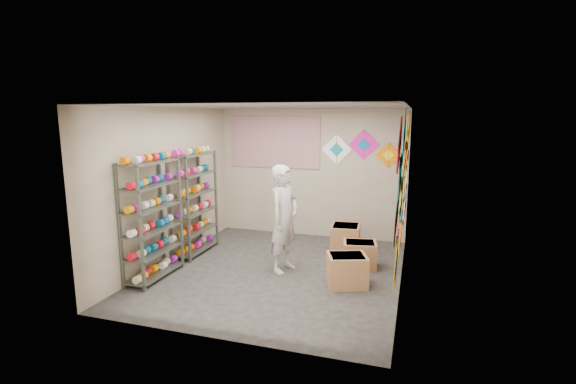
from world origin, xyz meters
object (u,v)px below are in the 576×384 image
(shelf_rack_back, at_px, (194,204))
(shopkeeper, at_px, (284,219))
(carton_a, at_px, (347,270))
(shelf_rack_front, at_px, (152,220))
(carton_c, at_px, (345,238))
(carton_b, at_px, (360,255))

(shelf_rack_back, xyz_separation_m, shopkeeper, (1.88, -0.37, -0.06))
(carton_a, bearing_deg, shelf_rack_front, 171.54)
(carton_a, xyz_separation_m, carton_c, (-0.30, 1.62, 0.01))
(shelf_rack_back, xyz_separation_m, carton_b, (3.08, 0.13, -0.72))
(shelf_rack_front, distance_m, shelf_rack_back, 1.30)
(shopkeeper, height_order, carton_c, shopkeeper)
(shelf_rack_front, height_order, shopkeeper, shelf_rack_front)
(carton_c, bearing_deg, shelf_rack_front, -145.47)
(shelf_rack_back, bearing_deg, shelf_rack_front, -90.00)
(shopkeeper, bearing_deg, shelf_rack_front, 131.84)
(carton_a, bearing_deg, shelf_rack_back, 147.05)
(shelf_rack_back, relative_size, carton_b, 3.45)
(carton_c, bearing_deg, carton_b, -69.12)
(shelf_rack_front, relative_size, carton_c, 3.23)
(shelf_rack_back, xyz_separation_m, carton_a, (2.99, -0.70, -0.71))
(shopkeeper, bearing_deg, carton_c, -16.60)
(carton_b, bearing_deg, shopkeeper, -167.51)
(carton_a, relative_size, carton_b, 1.06)
(carton_c, bearing_deg, carton_a, -84.50)
(shopkeeper, relative_size, carton_a, 3.07)
(shelf_rack_back, relative_size, shopkeeper, 1.07)
(shelf_rack_back, relative_size, carton_c, 3.23)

